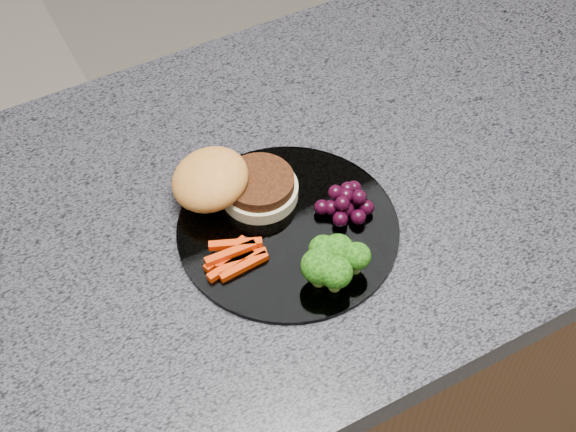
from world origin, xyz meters
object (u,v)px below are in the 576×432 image
object	(u,v)px
island_cabinet	(306,362)
burger	(228,185)
grape_bunch	(346,202)
plate	(288,228)

from	to	relation	value
island_cabinet	burger	size ratio (longest dim) A/B	6.98
island_cabinet	grape_bunch	size ratio (longest dim) A/B	17.98
island_cabinet	grape_bunch	distance (m)	0.49
plate	grape_bunch	distance (m)	0.07
island_cabinet	grape_bunch	world-z (taller)	grape_bunch
plate	grape_bunch	xyz separation A→B (m)	(0.07, -0.01, 0.02)
plate	grape_bunch	bearing A→B (deg)	-7.42
island_cabinet	burger	world-z (taller)	burger
island_cabinet	plate	distance (m)	0.48
grape_bunch	burger	bearing A→B (deg)	143.41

